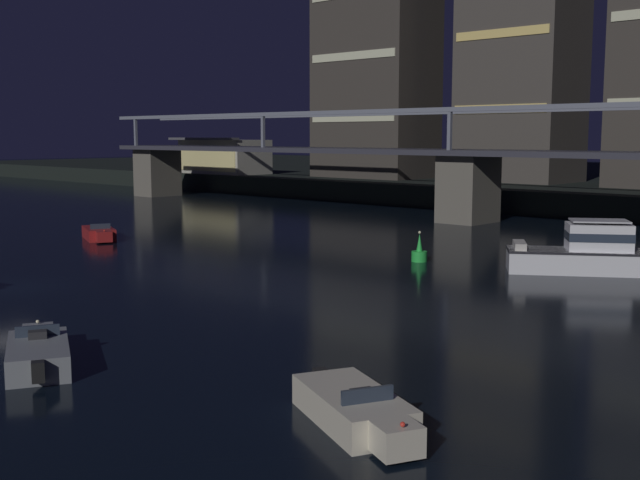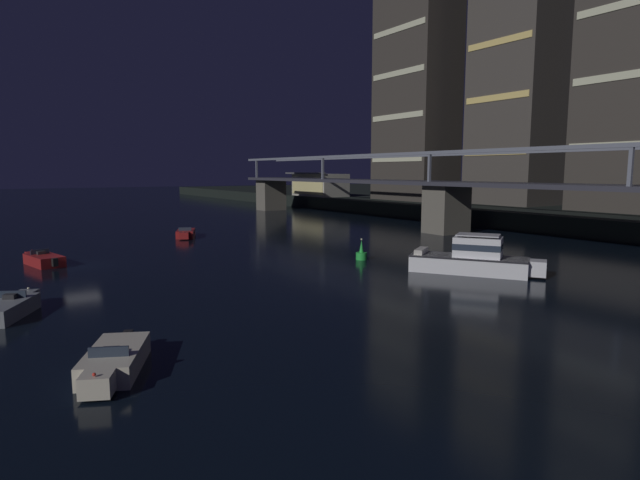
# 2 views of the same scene
# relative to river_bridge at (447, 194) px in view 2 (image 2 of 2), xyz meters

# --- Properties ---
(ground_plane) EXTENTS (400.00, 400.00, 0.00)m
(ground_plane) POSITION_rel_river_bridge_xyz_m (0.00, -39.29, -4.50)
(ground_plane) COLOR black
(river_bridge) EXTENTS (92.65, 6.40, 9.38)m
(river_bridge) POSITION_rel_river_bridge_xyz_m (0.00, 0.00, 0.00)
(river_bridge) COLOR #605B51
(river_bridge) RESTS_ON ground
(tower_west_low) EXTENTS (13.45, 8.56, 35.58)m
(tower_west_low) POSITION_rel_river_bridge_xyz_m (-24.70, 18.14, 15.33)
(tower_west_low) COLOR #38332D
(tower_west_low) RESTS_ON far_riverbank
(tower_west_tall) EXTENTS (11.75, 8.81, 39.18)m
(tower_west_tall) POSITION_rel_river_bridge_xyz_m (-7.78, 22.13, 17.14)
(tower_west_tall) COLOR #423D38
(tower_west_tall) RESTS_ON far_riverbank
(tower_central) EXTENTS (11.34, 8.60, 40.34)m
(tower_central) POSITION_rel_river_bridge_xyz_m (9.06, 21.96, 17.71)
(tower_central) COLOR #38332D
(tower_central) RESTS_ON far_riverbank
(waterfront_pavilion) EXTENTS (12.40, 7.40, 4.70)m
(waterfront_pavilion) POSITION_rel_river_bridge_xyz_m (-45.16, 11.91, -0.07)
(waterfront_pavilion) COLOR #B2AD9E
(waterfront_pavilion) RESTS_ON far_riverbank
(cabin_cruiser_near_left) EXTENTS (8.77, 6.73, 2.79)m
(cabin_cruiser_near_left) POSITION_rel_river_bridge_xyz_m (18.16, -16.49, -3.45)
(cabin_cruiser_near_left) COLOR silver
(cabin_cruiser_near_left) RESTS_ON ground
(speedboat_near_center) EXTENTS (4.99, 3.30, 1.16)m
(speedboat_near_center) POSITION_rel_river_bridge_xyz_m (23.51, -41.85, -4.09)
(speedboat_near_center) COLOR beige
(speedboat_near_center) RESTS_ON ground
(speedboat_near_right) EXTENTS (5.21, 2.65, 1.16)m
(speedboat_near_right) POSITION_rel_river_bridge_xyz_m (-2.19, -41.63, -4.09)
(speedboat_near_right) COLOR maroon
(speedboat_near_right) RESTS_ON ground
(speedboat_mid_left) EXTENTS (5.03, 3.20, 1.16)m
(speedboat_mid_left) POSITION_rel_river_bridge_xyz_m (-12.71, -26.80, -4.09)
(speedboat_mid_left) COLOR maroon
(speedboat_mid_left) RESTS_ON ground
(speedboat_mid_center) EXTENTS (4.91, 3.46, 1.16)m
(speedboat_mid_center) POSITION_rel_river_bridge_xyz_m (12.93, -44.71, -4.09)
(speedboat_mid_center) COLOR gray
(speedboat_mid_center) RESTS_ON ground
(channel_buoy) EXTENTS (0.90, 0.90, 1.76)m
(channel_buoy) POSITION_rel_river_bridge_xyz_m (9.33, -19.64, -4.03)
(channel_buoy) COLOR green
(channel_buoy) RESTS_ON ground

